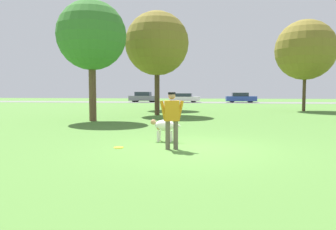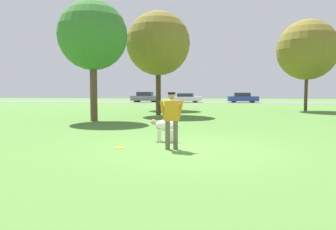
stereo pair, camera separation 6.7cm
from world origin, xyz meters
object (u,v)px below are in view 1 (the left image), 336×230
dog (164,126)px  parked_car_white (184,98)px  parked_car_grey (144,97)px  tree_far_left (156,48)px  parked_car_blue (241,98)px  frisbee (119,148)px  tree_near_left (92,36)px  tree_mid_center (157,44)px  tree_far_right (305,50)px  person (172,116)px

dog → parked_car_white: (-2.32, 35.34, 0.14)m
dog → parked_car_white: parked_car_white is taller
dog → parked_car_grey: bearing=-70.4°
tree_far_left → parked_car_blue: bearing=64.8°
dog → parked_car_white: bearing=-79.6°
parked_car_grey → parked_car_blue: (13.61, 0.19, -0.05)m
parked_car_blue → dog: bearing=-101.1°
parked_car_blue → frisbee: bearing=-102.5°
frisbee → parked_car_blue: (6.52, 37.16, 0.66)m
tree_near_left → parked_car_grey: tree_near_left is taller
dog → tree_far_left: size_ratio=0.14×
tree_mid_center → tree_far_left: 6.24m
dog → frisbee: dog is taller
tree_near_left → parked_car_blue: (10.24, 29.28, -3.84)m
tree_near_left → parked_car_blue: tree_near_left is taller
parked_car_blue → parked_car_grey: bearing=178.3°
tree_mid_center → parked_car_blue: tree_mid_center is taller
tree_near_left → parked_car_blue: bearing=70.7°
frisbee → tree_far_right: (9.88, 18.42, 4.82)m
frisbee → person: bearing=-1.3°
dog → tree_far_right: bearing=-110.6°
person → dog: bearing=95.6°
parked_car_white → tree_far_right: bearing=-55.9°
frisbee → tree_mid_center: tree_mid_center is taller
frisbee → tree_near_left: bearing=115.2°
parked_car_grey → dog: bearing=-75.3°
parked_car_grey → parked_car_blue: parked_car_grey is taller
person → parked_car_blue: size_ratio=0.38×
tree_near_left → parked_car_white: bearing=85.1°
dog → tree_far_left: tree_far_left is taller
frisbee → tree_far_right: 21.45m
person → parked_car_blue: 37.53m
person → tree_mid_center: size_ratio=0.23×
person → parked_car_white: size_ratio=0.37×
tree_far_left → frisbee: bearing=-83.5°
tree_near_left → tree_far_right: (13.59, 10.54, 0.32)m
parked_car_grey → tree_near_left: bearing=-81.7°
person → parked_car_white: bearing=82.7°
parked_car_blue → parked_car_white: bearing=-179.1°
tree_far_left → parked_car_grey: tree_far_left is taller
tree_near_left → tree_mid_center: 5.46m
frisbee → tree_far_right: size_ratio=0.04×
tree_far_right → parked_car_blue: bearing=100.1°
tree_far_left → parked_car_grey: (-4.95, 18.23, -4.51)m
parked_car_white → tree_far_left: bearing=-90.1°
tree_far_right → person: bearing=-114.4°
frisbee → parked_car_white: parked_car_white is taller
person → parked_car_grey: (-8.61, 37.00, -0.21)m
frisbee → parked_car_grey: bearing=100.8°
tree_mid_center → parked_car_grey: tree_mid_center is taller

